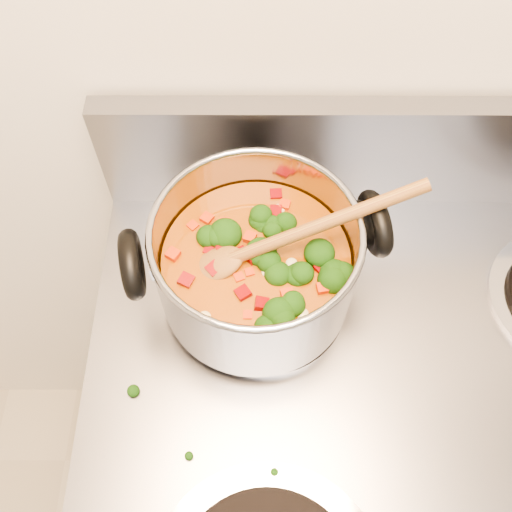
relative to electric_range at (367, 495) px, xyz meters
The scene contains 4 objects.
electric_range is the anchor object (origin of this frame).
stockpot 0.58m from the electric_range, 140.65° to the left, with size 0.29×0.22×0.14m.
wooden_spoon 0.61m from the electric_range, 138.45° to the left, with size 0.26×0.08×0.11m.
cooktop_crumbs 0.52m from the electric_range, 155.63° to the left, with size 0.33×0.31×0.01m.
Camera 1 is at (-0.25, 1.00, 1.54)m, focal length 40.00 mm.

